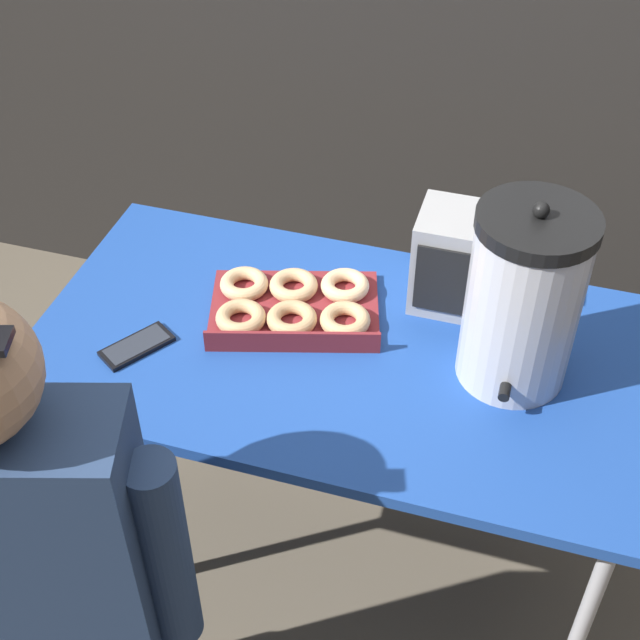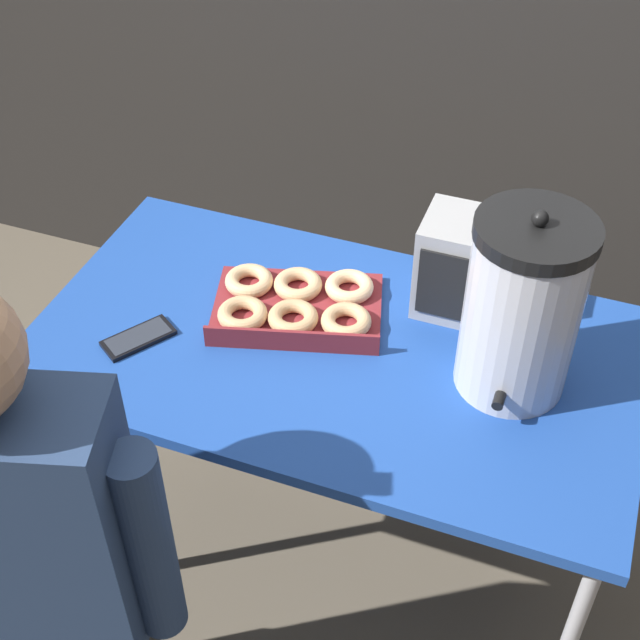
% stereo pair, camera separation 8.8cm
% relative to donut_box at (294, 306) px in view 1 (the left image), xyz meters
% --- Properties ---
extents(ground_plane, '(12.00, 12.00, 0.00)m').
position_rel_donut_box_xyz_m(ground_plane, '(0.11, -0.07, -0.80)').
color(ground_plane, brown).
extents(folding_table, '(1.26, 0.70, 0.77)m').
position_rel_donut_box_xyz_m(folding_table, '(0.11, -0.07, -0.08)').
color(folding_table, '#1E479E').
rests_on(folding_table, ground).
extents(donut_box, '(0.41, 0.34, 0.05)m').
position_rel_donut_box_xyz_m(donut_box, '(0.00, 0.00, 0.00)').
color(donut_box, maroon).
rests_on(donut_box, folding_table).
extents(coffee_urn, '(0.22, 0.25, 0.41)m').
position_rel_donut_box_xyz_m(coffee_urn, '(0.47, -0.04, 0.17)').
color(coffee_urn, silver).
rests_on(coffee_urn, folding_table).
extents(cell_phone, '(0.14, 0.16, 0.01)m').
position_rel_donut_box_xyz_m(cell_phone, '(-0.28, -0.20, -0.02)').
color(cell_phone, black).
rests_on(cell_phone, folding_table).
extents(space_heater, '(0.15, 0.16, 0.22)m').
position_rel_donut_box_xyz_m(space_heater, '(0.31, 0.14, 0.09)').
color(space_heater, '#9E9E9E').
rests_on(space_heater, folding_table).
extents(person_seated, '(0.53, 0.31, 1.29)m').
position_rel_donut_box_xyz_m(person_seated, '(-0.25, -0.68, -0.17)').
color(person_seated, '#33332D').
rests_on(person_seated, ground).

